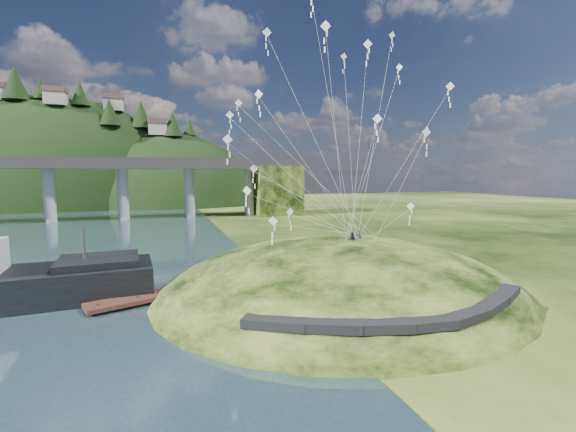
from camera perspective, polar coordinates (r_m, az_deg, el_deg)
name	(u,v)px	position (r m, az deg, el deg)	size (l,w,h in m)	color
ground	(265,308)	(33.21, -3.37, -13.47)	(320.00, 320.00, 0.00)	black
grass_hill	(341,307)	(38.16, 7.83, -13.22)	(36.00, 32.00, 13.00)	black
footpath	(414,314)	(27.26, 18.18, -13.66)	(22.29, 5.84, 0.83)	black
bridge	(76,180)	(101.92, -28.95, 4.74)	(160.00, 11.00, 15.00)	#2D2B2B
far_ridge	(54,226)	(157.54, -31.32, -1.34)	(153.00, 70.00, 94.50)	black
wooden_dock	(172,292)	(37.27, -16.77, -10.76)	(14.38, 7.03, 1.03)	#351B15
kite_flyers	(355,231)	(37.23, 9.84, -2.22)	(1.98, 1.57, 1.68)	#23242F
kite_swarm	(315,113)	(37.18, 4.07, 14.94)	(21.15, 18.40, 22.30)	white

